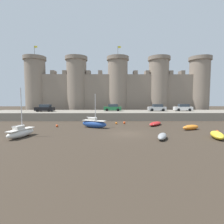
{
  "coord_description": "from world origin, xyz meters",
  "views": [
    {
      "loc": [
        -2.18,
        -22.6,
        4.61
      ],
      "look_at": [
        -1.89,
        4.37,
        2.5
      ],
      "focal_mm": 28.0,
      "sensor_mm": 36.0,
      "label": 1
    }
  ],
  "objects_px": {
    "rowboat_foreground_right": "(217,135)",
    "car_quay_east": "(183,108)",
    "rowboat_midflat_left": "(162,136)",
    "mooring_buoy_near_channel": "(57,126)",
    "mooring_buoy_near_shore": "(116,123)",
    "car_quay_west": "(157,108)",
    "sailboat_midflat_right": "(21,132)",
    "mooring_buoy_off_centre": "(217,132)",
    "sailboat_near_channel_right": "(94,123)",
    "car_quay_centre_west": "(113,108)",
    "mooring_buoy_mid_mud": "(124,123)",
    "rowboat_foreground_centre": "(155,124)",
    "car_quay_centre_east": "(45,108)",
    "rowboat_near_channel_left": "(191,127)"
  },
  "relations": [
    {
      "from": "rowboat_midflat_left",
      "to": "mooring_buoy_off_centre",
      "type": "xyz_separation_m",
      "value": [
        8.23,
        3.15,
        -0.12
      ]
    },
    {
      "from": "mooring_buoy_mid_mud",
      "to": "car_quay_centre_west",
      "type": "relative_size",
      "value": 0.11
    },
    {
      "from": "rowboat_foreground_right",
      "to": "car_quay_centre_east",
      "type": "distance_m",
      "value": 33.38
    },
    {
      "from": "rowboat_foreground_right",
      "to": "rowboat_midflat_left",
      "type": "xyz_separation_m",
      "value": [
        -6.47,
        -0.35,
        -0.06
      ]
    },
    {
      "from": "mooring_buoy_mid_mud",
      "to": "mooring_buoy_off_centre",
      "type": "distance_m",
      "value": 14.46
    },
    {
      "from": "rowboat_midflat_left",
      "to": "mooring_buoy_mid_mud",
      "type": "bearing_deg",
      "value": 105.67
    },
    {
      "from": "mooring_buoy_mid_mud",
      "to": "mooring_buoy_near_channel",
      "type": "distance_m",
      "value": 11.6
    },
    {
      "from": "mooring_buoy_near_shore",
      "to": "car_quay_centre_east",
      "type": "bearing_deg",
      "value": 152.29
    },
    {
      "from": "mooring_buoy_near_channel",
      "to": "car_quay_centre_east",
      "type": "bearing_deg",
      "value": 118.29
    },
    {
      "from": "rowboat_foreground_centre",
      "to": "mooring_buoy_near_shore",
      "type": "bearing_deg",
      "value": 166.75
    },
    {
      "from": "rowboat_foreground_right",
      "to": "car_quay_centre_east",
      "type": "xyz_separation_m",
      "value": [
        -27.0,
        19.53,
        2.02
      ]
    },
    {
      "from": "mooring_buoy_near_shore",
      "to": "car_quay_centre_east",
      "type": "xyz_separation_m",
      "value": [
        -15.75,
        8.27,
        2.24
      ]
    },
    {
      "from": "mooring_buoy_off_centre",
      "to": "mooring_buoy_mid_mud",
      "type": "bearing_deg",
      "value": 143.01
    },
    {
      "from": "rowboat_foreground_centre",
      "to": "car_quay_west",
      "type": "distance_m",
      "value": 11.89
    },
    {
      "from": "mooring_buoy_near_channel",
      "to": "mooring_buoy_off_centre",
      "type": "bearing_deg",
      "value": -13.45
    },
    {
      "from": "sailboat_near_channel_right",
      "to": "car_quay_west",
      "type": "relative_size",
      "value": 1.27
    },
    {
      "from": "mooring_buoy_mid_mud",
      "to": "mooring_buoy_near_shore",
      "type": "relative_size",
      "value": 1.2
    },
    {
      "from": "mooring_buoy_near_shore",
      "to": "car_quay_west",
      "type": "xyz_separation_m",
      "value": [
        9.88,
        9.68,
        2.24
      ]
    },
    {
      "from": "rowboat_near_channel_left",
      "to": "rowboat_foreground_right",
      "type": "height_order",
      "value": "rowboat_foreground_right"
    },
    {
      "from": "sailboat_near_channel_right",
      "to": "car_quay_west",
      "type": "bearing_deg",
      "value": 44.88
    },
    {
      "from": "rowboat_near_channel_left",
      "to": "mooring_buoy_near_shore",
      "type": "relative_size",
      "value": 8.59
    },
    {
      "from": "car_quay_west",
      "to": "rowboat_foreground_centre",
      "type": "bearing_deg",
      "value": -106.23
    },
    {
      "from": "rowboat_midflat_left",
      "to": "mooring_buoy_mid_mud",
      "type": "height_order",
      "value": "rowboat_midflat_left"
    },
    {
      "from": "car_quay_centre_east",
      "to": "car_quay_west",
      "type": "bearing_deg",
      "value": 3.14
    },
    {
      "from": "sailboat_near_channel_right",
      "to": "car_quay_centre_east",
      "type": "xyz_separation_m",
      "value": [
        -12.13,
        12.04,
        1.75
      ]
    },
    {
      "from": "sailboat_midflat_right",
      "to": "mooring_buoy_mid_mud",
      "type": "height_order",
      "value": "sailboat_midflat_right"
    },
    {
      "from": "mooring_buoy_off_centre",
      "to": "sailboat_near_channel_right",
      "type": "bearing_deg",
      "value": 164.27
    },
    {
      "from": "car_quay_centre_west",
      "to": "sailboat_midflat_right",
      "type": "bearing_deg",
      "value": -118.62
    },
    {
      "from": "car_quay_east",
      "to": "car_quay_west",
      "type": "height_order",
      "value": "same"
    },
    {
      "from": "rowboat_midflat_left",
      "to": "mooring_buoy_near_channel",
      "type": "xyz_separation_m",
      "value": [
        -14.45,
        8.57,
        -0.15
      ]
    },
    {
      "from": "mooring_buoy_near_shore",
      "to": "sailboat_midflat_right",
      "type": "bearing_deg",
      "value": -138.15
    },
    {
      "from": "car_quay_west",
      "to": "rowboat_midflat_left",
      "type": "bearing_deg",
      "value": -103.46
    },
    {
      "from": "mooring_buoy_mid_mud",
      "to": "car_quay_centre_east",
      "type": "height_order",
      "value": "car_quay_centre_east"
    },
    {
      "from": "sailboat_midflat_right",
      "to": "mooring_buoy_mid_mud",
      "type": "relative_size",
      "value": 13.34
    },
    {
      "from": "rowboat_near_channel_left",
      "to": "car_quay_east",
      "type": "distance_m",
      "value": 16.54
    },
    {
      "from": "rowboat_foreground_right",
      "to": "car_quay_west",
      "type": "bearing_deg",
      "value": 93.75
    },
    {
      "from": "rowboat_midflat_left",
      "to": "car_quay_west",
      "type": "distance_m",
      "value": 21.98
    },
    {
      "from": "rowboat_foreground_centre",
      "to": "car_quay_centre_east",
      "type": "relative_size",
      "value": 0.96
    },
    {
      "from": "rowboat_foreground_right",
      "to": "car_quay_east",
      "type": "relative_size",
      "value": 0.87
    },
    {
      "from": "rowboat_foreground_centre",
      "to": "car_quay_centre_west",
      "type": "xyz_separation_m",
      "value": [
        -7.1,
        11.61,
        2.1
      ]
    },
    {
      "from": "rowboat_foreground_right",
      "to": "rowboat_midflat_left",
      "type": "bearing_deg",
      "value": -176.91
    },
    {
      "from": "rowboat_foreground_centre",
      "to": "mooring_buoy_near_channel",
      "type": "relative_size",
      "value": 10.13
    },
    {
      "from": "sailboat_midflat_right",
      "to": "mooring_buoy_near_channel",
      "type": "relative_size",
      "value": 14.85
    },
    {
      "from": "car_quay_centre_west",
      "to": "mooring_buoy_mid_mud",
      "type": "bearing_deg",
      "value": -78.77
    },
    {
      "from": "rowboat_midflat_left",
      "to": "car_quay_centre_east",
      "type": "distance_m",
      "value": 28.65
    },
    {
      "from": "mooring_buoy_near_shore",
      "to": "mooring_buoy_off_centre",
      "type": "height_order",
      "value": "mooring_buoy_off_centre"
    },
    {
      "from": "sailboat_near_channel_right",
      "to": "mooring_buoy_mid_mud",
      "type": "height_order",
      "value": "sailboat_near_channel_right"
    },
    {
      "from": "mooring_buoy_off_centre",
      "to": "car_quay_centre_west",
      "type": "xyz_separation_m",
      "value": [
        -13.5,
        18.51,
        2.2
      ]
    },
    {
      "from": "mooring_buoy_mid_mud",
      "to": "car_quay_centre_west",
      "type": "distance_m",
      "value": 10.24
    },
    {
      "from": "sailboat_midflat_right",
      "to": "mooring_buoy_off_centre",
      "type": "xyz_separation_m",
      "value": [
        24.69,
        2.01,
        -0.37
      ]
    }
  ]
}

